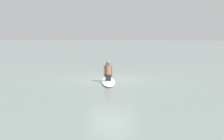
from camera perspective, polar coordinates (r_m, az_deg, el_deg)
name	(u,v)px	position (r m, az deg, el deg)	size (l,w,h in m)	color
ground_plane	(111,80)	(15.17, -0.15, -1.87)	(400.00, 400.00, 0.00)	slate
surfboard	(108,81)	(14.22, -0.74, -2.23)	(3.26, 0.64, 0.09)	white
person_paddler	(108,72)	(14.16, -0.74, -0.31)	(0.41, 0.40, 0.96)	black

